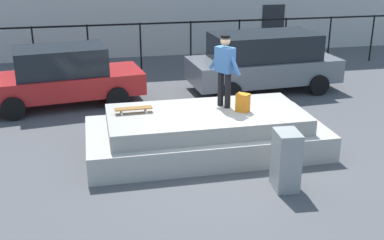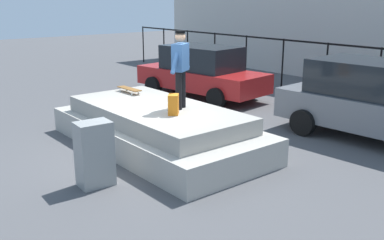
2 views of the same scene
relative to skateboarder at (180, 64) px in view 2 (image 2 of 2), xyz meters
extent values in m
plane|color=#4C4C4F|center=(-0.22, -0.72, -1.89)|extent=(60.00, 60.00, 0.00)
cube|color=#ADA89E|center=(-0.50, -0.29, -1.60)|extent=(5.35, 2.56, 0.58)
cube|color=#A09B91|center=(-0.50, -0.29, -1.14)|extent=(4.39, 2.10, 0.35)
cylinder|color=black|center=(0.06, -0.09, -0.55)|extent=(0.14, 0.14, 0.82)
cylinder|color=black|center=(-0.06, 0.09, -0.55)|extent=(0.14, 0.14, 0.82)
cube|color=#33598C|center=(0.00, 0.00, 0.15)|extent=(0.43, 0.50, 0.57)
cylinder|color=#33598C|center=(0.14, -0.23, 0.13)|extent=(0.30, 0.41, 0.56)
cylinder|color=#33598C|center=(-0.14, 0.23, 0.13)|extent=(0.30, 0.41, 0.56)
sphere|color=tan|center=(0.00, 0.00, 0.57)|extent=(0.22, 0.22, 0.22)
cylinder|color=black|center=(0.00, 0.00, 0.67)|extent=(0.29, 0.29, 0.05)
cube|color=brown|center=(-2.09, -0.02, -0.85)|extent=(0.84, 0.22, 0.02)
cylinder|color=silver|center=(-1.82, -0.11, -0.93)|extent=(0.06, 0.03, 0.06)
cylinder|color=silver|center=(-1.82, 0.09, -0.93)|extent=(0.06, 0.03, 0.06)
cylinder|color=silver|center=(-2.36, -0.12, -0.93)|extent=(0.06, 0.03, 0.06)
cylinder|color=silver|center=(-2.36, 0.08, -0.93)|extent=(0.06, 0.03, 0.06)
cube|color=orange|center=(0.32, -0.43, -0.75)|extent=(0.34, 0.34, 0.42)
cube|color=#B21E1E|center=(-3.79, 3.81, -1.26)|extent=(4.76, 2.33, 0.62)
cube|color=black|center=(-3.79, 3.81, -0.56)|extent=(2.69, 1.85, 0.78)
cylinder|color=black|center=(-5.31, 4.51, -1.57)|extent=(0.66, 0.30, 0.64)
cylinder|color=black|center=(-5.08, 2.74, -1.57)|extent=(0.66, 0.30, 0.64)
cylinder|color=black|center=(-2.50, 4.88, -1.57)|extent=(0.66, 0.30, 0.64)
cylinder|color=black|center=(-2.27, 3.10, -1.57)|extent=(0.66, 0.30, 0.64)
cube|color=slate|center=(2.44, 4.05, -1.21)|extent=(4.83, 2.31, 0.72)
cylinder|color=black|center=(0.92, 4.97, -1.57)|extent=(0.65, 0.26, 0.64)
cylinder|color=black|center=(1.06, 2.94, -1.57)|extent=(0.65, 0.26, 0.64)
cube|color=gray|center=(0.58, -2.38, -1.31)|extent=(0.48, 0.63, 1.17)
cylinder|color=black|center=(-12.22, 7.01, -0.98)|extent=(0.06, 0.06, 1.83)
cylinder|color=black|center=(-10.38, 7.01, -0.98)|extent=(0.06, 0.06, 1.83)
cylinder|color=black|center=(-8.53, 7.01, -0.98)|extent=(0.06, 0.06, 1.83)
cylinder|color=black|center=(-6.68, 7.01, -0.98)|extent=(0.06, 0.06, 1.83)
cylinder|color=black|center=(-4.84, 7.01, -0.98)|extent=(0.06, 0.06, 1.83)
cylinder|color=black|center=(-2.99, 7.01, -0.98)|extent=(0.06, 0.06, 1.83)
cylinder|color=black|center=(-1.15, 7.01, -0.98)|extent=(0.06, 0.06, 1.83)
cylinder|color=black|center=(0.70, 7.01, -0.98)|extent=(0.06, 0.06, 1.83)
cube|color=black|center=(-0.22, 7.01, -0.10)|extent=(24.00, 0.04, 0.06)
camera|label=1|loc=(-2.94, -10.20, 2.62)|focal=45.09mm
camera|label=2|loc=(7.35, -5.68, 1.35)|focal=41.37mm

